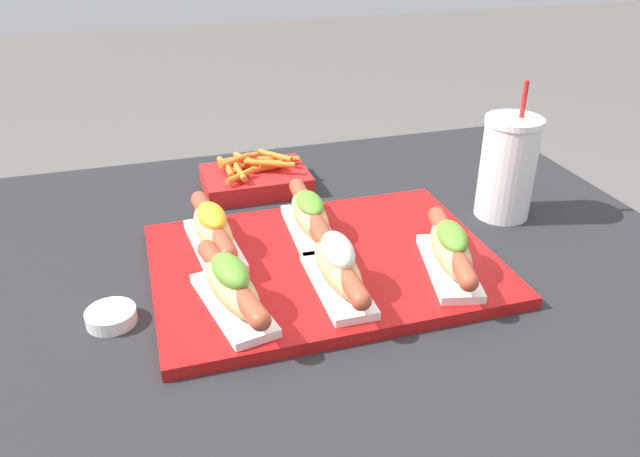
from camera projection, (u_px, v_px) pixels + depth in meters
The scene contains 10 objects.
patio_table at pixel (338, 446), 1.08m from camera, with size 1.13×1.06×0.71m.
serving_tray at pixel (324, 264), 0.93m from camera, with size 0.50×0.36×0.02m.
hot_dog_0 at pixel (231, 286), 0.80m from camera, with size 0.09×0.21×0.07m.
hot_dog_1 at pixel (338, 266), 0.84m from camera, with size 0.06×0.21×0.08m.
hot_dog_2 at pixel (451, 250), 0.88m from camera, with size 0.10×0.21×0.07m.
hot_dog_3 at pixel (213, 229), 0.93m from camera, with size 0.08×0.21×0.07m.
hot_dog_4 at pixel (310, 215), 0.97m from camera, with size 0.07×0.21×0.07m.
sauce_bowl at pixel (111, 316), 0.81m from camera, with size 0.07×0.07×0.02m.
drink_cup at pixel (508, 168), 1.05m from camera, with size 0.10×0.10×0.23m.
fries_basket at pixel (255, 178), 1.17m from camera, with size 0.19×0.14×0.06m.
Camera 1 is at (-0.25, -0.73, 1.20)m, focal length 35.00 mm.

